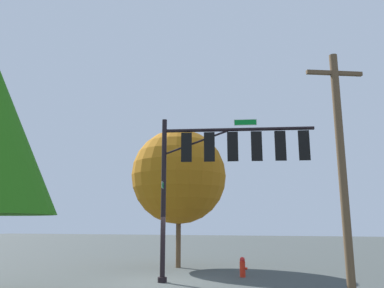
# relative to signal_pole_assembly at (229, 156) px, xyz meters

# --- Properties ---
(ground_plane) EXTENTS (120.00, 120.00, 0.00)m
(ground_plane) POSITION_rel_signal_pole_assembly_xyz_m (-2.62, -0.56, -4.96)
(ground_plane) COLOR #3D4240
(signal_pole_assembly) EXTENTS (6.22, 1.94, 6.54)m
(signal_pole_assembly) POSITION_rel_signal_pole_assembly_xyz_m (0.00, 0.00, 0.00)
(signal_pole_assembly) COLOR black
(signal_pole_assembly) RESTS_ON ground_plane
(utility_pole) EXTENTS (1.71, 0.79, 7.45)m
(utility_pole) POSITION_rel_signal_pole_assembly_xyz_m (3.99, -3.16, -1.06)
(utility_pole) COLOR brown
(utility_pole) RESTS_ON ground_plane
(fire_hydrant) EXTENTS (0.33, 0.24, 0.83)m
(fire_hydrant) POSITION_rel_signal_pole_assembly_xyz_m (0.15, 1.79, -4.55)
(fire_hydrant) COLOR red
(fire_hydrant) RESTS_ON ground_plane
(tree_near) EXTENTS (5.11, 5.11, 7.32)m
(tree_near) POSITION_rel_signal_pole_assembly_xyz_m (-3.63, 4.45, -0.20)
(tree_near) COLOR brown
(tree_near) RESTS_ON ground_plane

